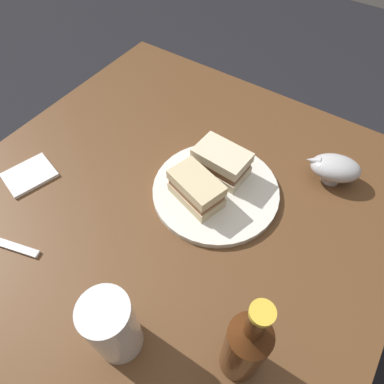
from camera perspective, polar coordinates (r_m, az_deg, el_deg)
name	(u,v)px	position (r m, az deg, el deg)	size (l,w,h in m)	color
ground_plane	(178,314)	(1.46, -2.26, -19.40)	(6.00, 6.00, 0.00)	black
dining_table	(175,276)	(1.11, -2.89, -13.56)	(1.01, 0.97, 0.75)	brown
plate	(216,191)	(0.79, 3.90, 0.21)	(0.29, 0.29, 0.01)	silver
sandwich_half_left	(221,162)	(0.80, 4.86, 4.90)	(0.08, 0.12, 0.07)	beige
sandwich_half_right	(196,189)	(0.75, 0.72, 0.51)	(0.10, 0.13, 0.07)	beige
potato_wedge_front	(191,181)	(0.79, -0.11, 1.79)	(0.04, 0.02, 0.02)	#AD702D
potato_wedge_middle	(196,186)	(0.78, 0.74, 1.05)	(0.05, 0.02, 0.01)	gold
potato_wedge_back	(198,190)	(0.78, 0.97, 0.35)	(0.04, 0.02, 0.01)	gold
potato_wedge_left_edge	(195,187)	(0.78, 0.53, 0.85)	(0.04, 0.02, 0.02)	#AD702D
potato_wedge_right_edge	(184,185)	(0.78, -1.33, 1.14)	(0.05, 0.02, 0.02)	#B77F33
pint_glass	(114,329)	(0.60, -12.75, -21.04)	(0.08, 0.08, 0.16)	white
gravy_boat	(335,168)	(0.86, 22.40, 3.68)	(0.11, 0.13, 0.07)	#B7B7BC
cider_bottle	(245,347)	(0.56, 8.76, -23.81)	(0.06, 0.06, 0.26)	#47230F
napkin	(29,175)	(0.91, -25.16, 2.56)	(0.11, 0.09, 0.01)	white
fork	(0,242)	(0.83, -28.95, -7.27)	(0.18, 0.02, 0.01)	silver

